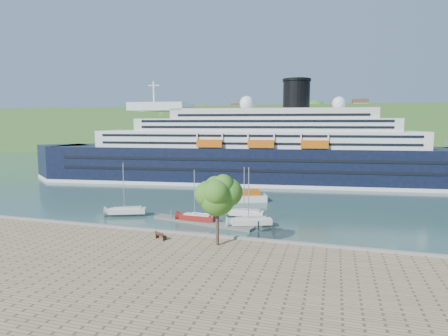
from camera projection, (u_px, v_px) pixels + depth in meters
ground at (146, 237)px, 52.48m from camera, size 400.00×400.00×0.00m
far_hillside at (284, 131)px, 189.04m from camera, size 400.00×50.00×24.00m
quay_coping at (146, 229)px, 52.15m from camera, size 220.00×0.50×0.30m
cruise_ship at (247, 132)px, 99.40m from camera, size 122.67×33.29×27.26m
park_bench at (161, 235)px, 48.10m from camera, size 1.89×1.38×1.12m
promenade_tree at (217, 207)px, 45.36m from camera, size 5.75×5.75×9.52m
floating_pontoon at (202, 222)px, 59.47m from camera, size 17.62×5.51×0.39m
sailboat_white_near at (127, 191)px, 63.82m from camera, size 7.01×4.30×8.78m
sailboat_red at (197, 198)px, 59.61m from camera, size 6.36×1.97×8.15m
sailboat_white_far at (252, 199)px, 56.88m from camera, size 7.04×4.38×8.83m
tender_launch at (245, 196)px, 76.09m from camera, size 9.08×6.04×2.38m
sailboat_extra at (247, 194)px, 62.42m from camera, size 6.42×1.89×8.25m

